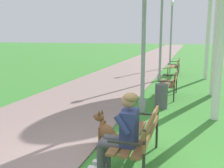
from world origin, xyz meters
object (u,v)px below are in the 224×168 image
dog_brown (109,135)px  lamp_post_far (171,34)px  lamp_post_near (144,19)px  lamp_post_mid (161,36)px  park_bench_mid (170,82)px  litter_bin (161,96)px  park_bench_far (175,65)px  person_seated_on_near_bench (122,130)px  park_bench_near (140,134)px

dog_brown → lamp_post_far: size_ratio=0.20×
lamp_post_near → lamp_post_mid: 5.06m
lamp_post_near → lamp_post_far: (-0.06, 10.10, -0.31)m
park_bench_mid → litter_bin: size_ratio=2.14×
park_bench_far → dog_brown: bearing=-93.4°
park_bench_far → lamp_post_far: bearing=99.3°
park_bench_mid → lamp_post_near: lamp_post_near is taller
person_seated_on_near_bench → lamp_post_mid: (-0.42, 8.35, 1.35)m
park_bench_near → lamp_post_mid: 8.17m
person_seated_on_near_bench → lamp_post_near: 3.78m
person_seated_on_near_bench → dog_brown: bearing=120.3°
park_bench_far → person_seated_on_near_bench: size_ratio=1.20×
dog_brown → lamp_post_mid: lamp_post_mid is taller
person_seated_on_near_bench → lamp_post_far: size_ratio=0.30×
dog_brown → lamp_post_near: 3.38m
lamp_post_mid → litter_bin: lamp_post_mid is taller
park_bench_near → park_bench_mid: 4.92m
park_bench_far → lamp_post_far: size_ratio=0.36×
dog_brown → lamp_post_mid: size_ratio=0.21×
lamp_post_mid → litter_bin: size_ratio=5.61×
park_bench_mid → lamp_post_near: size_ratio=0.31×
park_bench_mid → lamp_post_mid: lamp_post_mid is taller
park_bench_far → litter_bin: size_ratio=2.14×
dog_brown → litter_bin: size_ratio=1.16×
dog_brown → person_seated_on_near_bench: bearing=-59.7°
litter_bin → park_bench_mid: bearing=85.6°
dog_brown → lamp_post_far: lamp_post_far is taller
dog_brown → lamp_post_far: (0.08, 12.66, 1.89)m
park_bench_mid → lamp_post_mid: 3.51m
person_seated_on_near_bench → litter_bin: bearing=87.4°
park_bench_far → lamp_post_near: (-0.44, -7.06, 1.95)m
dog_brown → litter_bin: 3.05m
park_bench_far → lamp_post_near: bearing=-93.5°
park_bench_far → lamp_post_mid: size_ratio=0.38×
park_bench_far → litter_bin: park_bench_far is taller
litter_bin → lamp_post_mid: bearing=97.3°
park_bench_mid → lamp_post_near: bearing=-106.6°
park_bench_mid → litter_bin: (-0.12, -1.53, -0.16)m
park_bench_near → lamp_post_far: bearing=92.5°
litter_bin → park_bench_near: bearing=-89.3°
park_bench_near → person_seated_on_near_bench: size_ratio=1.20×
park_bench_near → litter_bin: park_bench_near is taller
dog_brown → lamp_post_near: (0.14, 2.56, 2.21)m
lamp_post_near → lamp_post_far: bearing=90.3°
dog_brown → litter_bin: bearing=78.5°
litter_bin → park_bench_far: bearing=90.3°
dog_brown → litter_bin: (0.61, 2.99, 0.09)m
lamp_post_far → litter_bin: size_ratio=5.94×
litter_bin → dog_brown: bearing=-101.5°
park_bench_near → park_bench_mid: (0.08, 4.92, 0.00)m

